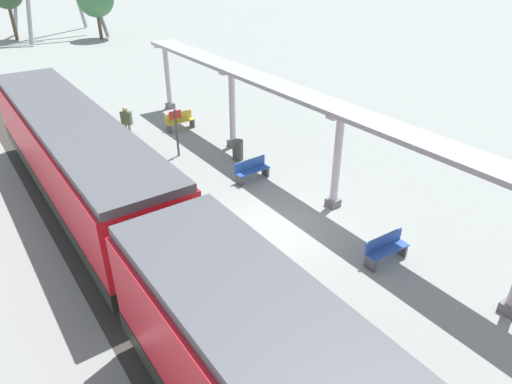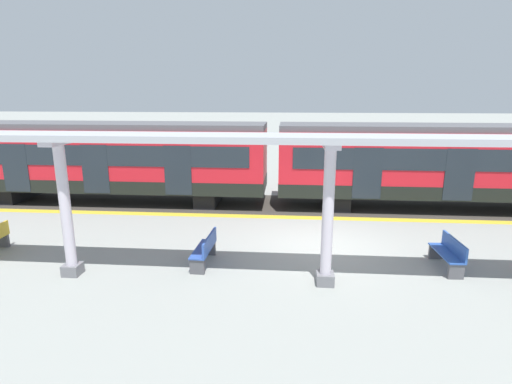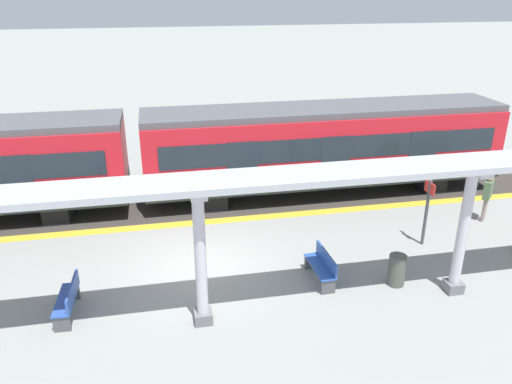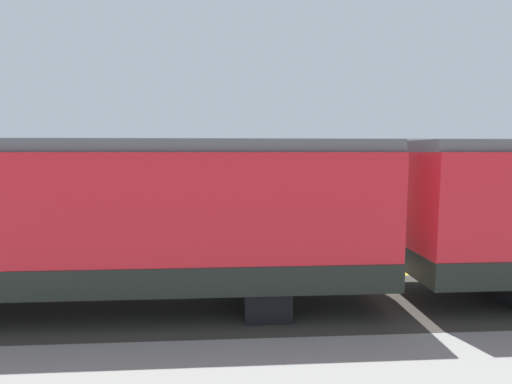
{
  "view_description": "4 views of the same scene",
  "coord_description": "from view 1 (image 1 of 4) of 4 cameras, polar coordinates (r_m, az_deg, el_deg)",
  "views": [
    {
      "loc": [
        -7.91,
        -10.19,
        8.64
      ],
      "look_at": [
        -1.0,
        -0.45,
        1.92
      ],
      "focal_mm": 31.69,
      "sensor_mm": 36.0,
      "label": 1
    },
    {
      "loc": [
        12.19,
        -1.13,
        4.73
      ],
      "look_at": [
        -1.12,
        -2.23,
        1.44
      ],
      "focal_mm": 28.32,
      "sensor_mm": 36.0,
      "label": 2
    },
    {
      "loc": [
        12.95,
        -0.89,
        7.77
      ],
      "look_at": [
        -1.04,
        1.92,
        1.79
      ],
      "focal_mm": 35.17,
      "sensor_mm": 36.0,
      "label": 3
    },
    {
      "loc": [
        -12.75,
        1.63,
        3.24
      ],
      "look_at": [
        -1.51,
        0.92,
        2.07
      ],
      "focal_mm": 27.07,
      "sensor_mm": 36.0,
      "label": 4
    }
  ],
  "objects": [
    {
      "name": "ground_plane",
      "position": [
        15.53,
        2.08,
        -4.48
      ],
      "size": [
        176.0,
        176.0,
        0.0
      ],
      "primitive_type": "plane",
      "color": "gray"
    },
    {
      "name": "passenger_waiting_near_edge",
      "position": [
        22.7,
        -16.02,
        8.76
      ],
      "size": [
        0.51,
        0.52,
        1.73
      ],
      "color": "gray",
      "rests_on": "ground"
    },
    {
      "name": "bench_mid_platform",
      "position": [
        14.33,
        16.02,
        -6.87
      ],
      "size": [
        1.52,
        0.5,
        0.86
      ],
      "color": "#2D4FA1",
      "rests_on": "ground"
    },
    {
      "name": "canopy_pillar_fifth",
      "position": [
        26.74,
        -11.12,
        14.07
      ],
      "size": [
        1.1,
        0.44,
        3.61
      ],
      "color": "slate",
      "rests_on": "ground"
    },
    {
      "name": "trackbed",
      "position": [
        13.73,
        -14.14,
        -10.7
      ],
      "size": [
        3.2,
        45.79,
        0.01
      ],
      "primitive_type": "cube",
      "color": "#38332D",
      "rests_on": "ground"
    },
    {
      "name": "tactile_edge_strip",
      "position": [
        14.26,
        -7.37,
        -8.2
      ],
      "size": [
        0.44,
        33.79,
        0.01
      ],
      "primitive_type": "cube",
      "color": "gold",
      "rests_on": "ground"
    },
    {
      "name": "bench_near_end",
      "position": [
        23.87,
        -9.62,
        8.85
      ],
      "size": [
        1.51,
        0.46,
        0.86
      ],
      "color": "gold",
      "rests_on": "ground"
    },
    {
      "name": "canopy_beam",
      "position": [
        15.56,
        10.15,
        10.33
      ],
      "size": [
        1.2,
        27.44,
        0.16
      ],
      "primitive_type": "cube",
      "color": "#A8AAB2",
      "rests_on": "canopy_pillar_nearest"
    },
    {
      "name": "platform_info_sign",
      "position": [
        20.43,
        -10.02,
        7.93
      ],
      "size": [
        0.56,
        0.1,
        2.2
      ],
      "color": "#4C4C51",
      "rests_on": "ground"
    },
    {
      "name": "canopy_pillar_third",
      "position": [
        16.1,
        10.17,
        3.84
      ],
      "size": [
        1.1,
        0.44,
        3.61
      ],
      "color": "slate",
      "rests_on": "ground"
    },
    {
      "name": "canopy_pillar_fourth",
      "position": [
        21.01,
        -3.02,
        10.4
      ],
      "size": [
        1.1,
        0.44,
        3.61
      ],
      "color": "slate",
      "rests_on": "ground"
    },
    {
      "name": "bench_extra_slot",
      "position": [
        18.35,
        -0.57,
        2.82
      ],
      "size": [
        1.52,
        0.5,
        0.86
      ],
      "color": "#2A51A3",
      "rests_on": "ground"
    },
    {
      "name": "train_far_carriage",
      "position": [
        17.26,
        -21.75,
        3.94
      ],
      "size": [
        2.65,
        13.78,
        3.48
      ],
      "color": "red",
      "rests_on": "ground"
    },
    {
      "name": "trash_bin",
      "position": [
        20.12,
        -2.31,
        5.31
      ],
      "size": [
        0.48,
        0.48,
        0.9
      ],
      "primitive_type": "cylinder",
      "color": "#4A5048",
      "rests_on": "ground"
    }
  ]
}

